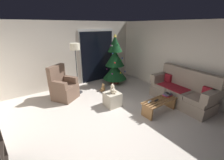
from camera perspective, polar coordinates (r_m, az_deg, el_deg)
The scene contains 17 objects.
ground_plane at distance 4.00m, azimuth 1.07°, elevation -15.60°, with size 7.00×7.00×0.00m, color #BCB2A8.
wall_back at distance 6.09m, azimuth -16.20°, elevation 9.16°, with size 5.72×0.12×2.50m, color beige.
wall_right at distance 5.55m, azimuth 26.03°, elevation 6.88°, with size 0.12×6.00×2.50m, color beige.
patio_door_frame at distance 6.54m, azimuth -5.67°, elevation 9.24°, with size 1.60×0.02×2.20m, color silver.
patio_door_glass at distance 6.53m, azimuth -5.58°, elevation 8.79°, with size 1.50×0.02×2.10m, color black.
couch at distance 5.16m, azimuth 25.30°, elevation -3.93°, with size 0.92×1.99×1.08m.
coffee_table at distance 4.45m, azimuth 17.64°, elevation -8.75°, with size 1.10×0.40×0.38m.
remote_black at distance 4.33m, azimuth 16.64°, elevation -7.47°, with size 0.04×0.16×0.02m, color black.
remote_silver at distance 4.21m, azimuth 14.18°, elevation -8.01°, with size 0.04×0.16×0.02m, color #ADADB2.
book_stack at distance 4.70m, azimuth 20.47°, elevation -5.25°, with size 0.28×0.23×0.09m.
cell_phone at distance 4.66m, azimuth 20.55°, elevation -4.80°, with size 0.07×0.14×0.01m, color black.
christmas_tree at distance 6.12m, azimuth 1.09°, elevation 6.65°, with size 0.98×0.98×2.03m.
armchair at distance 5.20m, azimuth -18.12°, elevation -2.70°, with size 0.95×0.95×1.13m.
floor_lamp at distance 5.23m, azimuth -13.87°, elevation 10.48°, with size 0.32×0.32×1.78m.
ottoman at distance 4.59m, azimuth 0.13°, elevation -7.36°, with size 0.44×0.44×0.43m, color #B2A893.
teddy_bear_cream at distance 4.44m, azimuth 0.26°, elevation -3.54°, with size 0.21×0.22×0.29m.
teddy_bear_honey_by_tree at distance 5.64m, azimuth -3.44°, elevation -2.97°, with size 0.19×0.20×0.29m.
Camera 1 is at (-1.91, -2.62, 2.35)m, focal length 23.91 mm.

